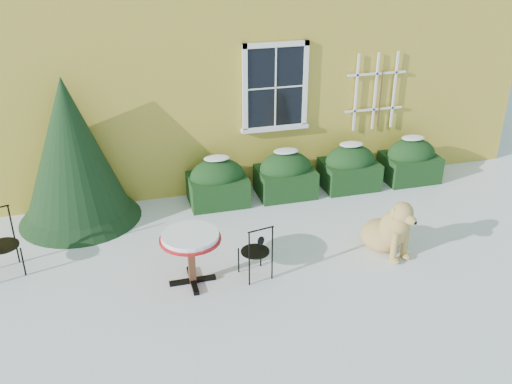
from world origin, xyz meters
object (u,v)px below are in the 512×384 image
object	(u,v)px
patio_chair_near	(256,251)
bistro_table	(190,242)
evergreen_shrub	(73,165)
patio_chair_far	(1,243)
dog	(389,230)

from	to	relation	value
patio_chair_near	bistro_table	bearing A→B (deg)	-17.44
evergreen_shrub	patio_chair_far	world-z (taller)	evergreen_shrub
patio_chair_near	dog	world-z (taller)	dog
bistro_table	dog	bearing A→B (deg)	-0.03
evergreen_shrub	dog	world-z (taller)	evergreen_shrub
patio_chair_near	patio_chair_far	distance (m)	3.72
evergreen_shrub	patio_chair_far	distance (m)	1.85
patio_chair_far	patio_chair_near	bearing A→B (deg)	-34.72
patio_chair_near	patio_chair_far	world-z (taller)	patio_chair_far
bistro_table	patio_chair_near	xyz separation A→B (m)	(0.93, -0.11, -0.23)
patio_chair_far	dog	world-z (taller)	patio_chair_far
patio_chair_near	evergreen_shrub	bearing A→B (deg)	-56.69
bistro_table	patio_chair_far	xyz separation A→B (m)	(-2.62, 1.01, -0.18)
patio_chair_far	bistro_table	bearing A→B (deg)	-38.37
dog	patio_chair_near	bearing A→B (deg)	165.55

